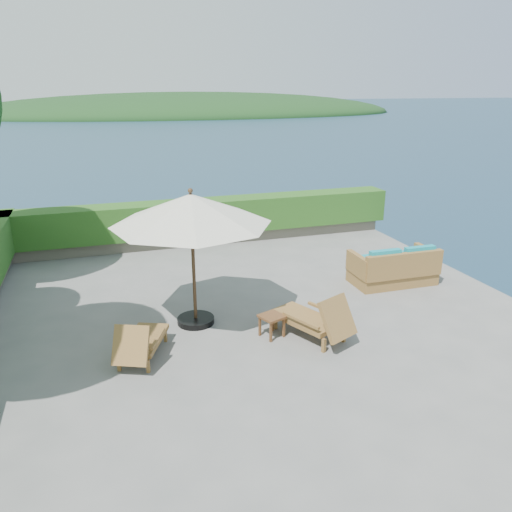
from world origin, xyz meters
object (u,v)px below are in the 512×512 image
object	(u,v)px
side_table	(272,319)
wicker_loveseat	(394,269)
lounge_left	(140,342)
lounge_right	(315,319)
patio_umbrella	(191,211)

from	to	relation	value
side_table	wicker_loveseat	distance (m)	4.12
lounge_left	side_table	xyz separation A→B (m)	(2.50, 0.10, 0.01)
lounge_left	lounge_right	bearing A→B (deg)	19.62
patio_umbrella	lounge_right	xyz separation A→B (m)	(2.06, -1.34, -1.96)
patio_umbrella	lounge_left	xyz separation A→B (m)	(-1.21, -1.13, -2.01)
lounge_left	lounge_right	size ratio (longest dim) A/B	0.87
patio_umbrella	wicker_loveseat	size ratio (longest dim) A/B	1.70
lounge_right	side_table	size ratio (longest dim) A/B	3.37
patio_umbrella	lounge_left	world-z (taller)	patio_umbrella
lounge_left	wicker_loveseat	world-z (taller)	wicker_loveseat
patio_umbrella	lounge_left	distance (m)	2.61
patio_umbrella	wicker_loveseat	bearing A→B (deg)	7.29
lounge_right	patio_umbrella	bearing A→B (deg)	122.42
patio_umbrella	lounge_right	bearing A→B (deg)	-33.12
lounge_left	side_table	size ratio (longest dim) A/B	2.92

